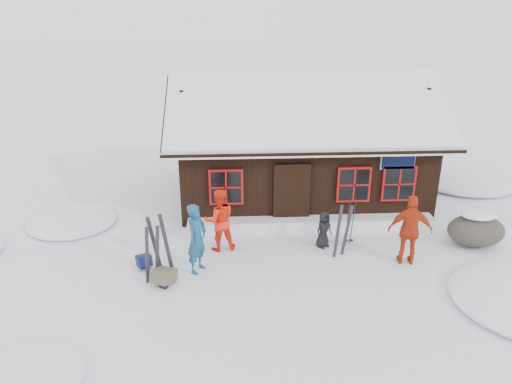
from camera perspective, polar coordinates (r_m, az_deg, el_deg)
ground at (r=13.51m, az=1.39°, el=-8.51°), size 120.00×120.00×0.00m
mountain_hut at (r=17.56m, az=5.11°, el=4.50°), size 8.90×6.09×4.42m
snow_drift at (r=15.57m, az=6.29°, el=-3.51°), size 7.60×0.60×0.35m
snow_mounds at (r=15.33m, az=7.05°, el=-4.71°), size 20.60×13.20×0.48m
skier_teal at (r=12.96m, az=-6.78°, el=-5.30°), size 0.72×0.82×1.90m
skier_orange_left at (r=13.98m, az=-4.22°, el=-3.20°), size 1.00×0.85×1.83m
skier_orange_right at (r=13.83m, az=17.20°, el=-4.19°), size 1.22×0.69×1.96m
skier_crouched at (r=14.36m, az=7.74°, el=-4.26°), size 0.64×0.59×1.10m
boulder at (r=15.71m, az=23.85°, el=-3.93°), size 1.64×1.23×0.95m
ski_pair_left at (r=12.82m, az=-11.77°, el=-7.05°), size 0.42×0.22×1.58m
ski_pair_mid at (r=12.97m, az=-10.81°, el=-6.11°), size 0.63×0.19×1.77m
ski_pair_right at (r=13.88m, az=9.83°, el=-4.50°), size 0.51×0.17×1.58m
ski_poles at (r=14.63m, az=10.70°, el=-3.34°), size 0.26×0.13×1.45m
backpack_blue at (r=13.76m, az=-12.66°, el=-7.85°), size 0.52×0.59×0.27m
backpack_olive at (r=12.90m, az=-10.48°, el=-9.70°), size 0.66×0.74×0.33m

